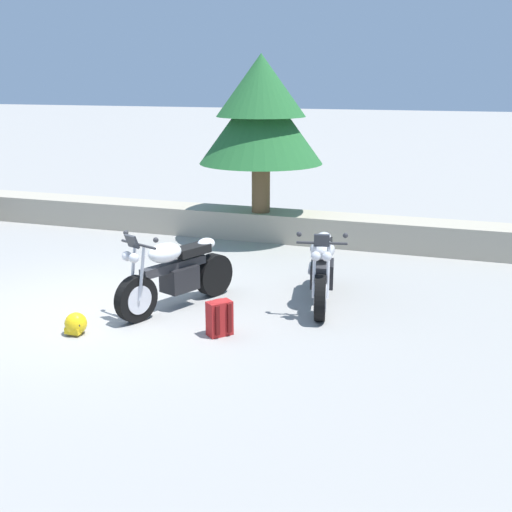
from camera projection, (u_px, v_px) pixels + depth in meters
name	position (u px, v px, depth m)	size (l,w,h in m)	color
ground_plane	(89.00, 311.00, 9.00)	(120.00, 120.00, 0.00)	gray
stone_wall	(220.00, 221.00, 13.31)	(36.00, 0.80, 0.55)	#A89E89
motorcycle_white_near_left	(175.00, 274.00, 8.99)	(1.02, 1.97, 1.18)	black
motorcycle_silver_centre	(322.00, 270.00, 9.20)	(0.80, 2.05, 1.18)	black
rider_backpack	(219.00, 316.00, 8.09)	(0.35, 0.35, 0.47)	#A31E1E
rider_helmet	(75.00, 324.00, 8.14)	(0.28, 0.28, 0.28)	yellow
pine_tree_far_left	(261.00, 112.00, 12.34)	(2.37, 2.37, 2.99)	brown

